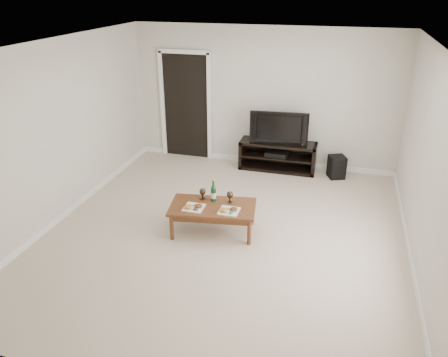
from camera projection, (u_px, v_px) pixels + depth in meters
floor at (225, 233)px, 6.27m from camera, size 5.50×5.50×0.00m
back_wall at (264, 98)px, 8.16m from camera, size 5.00×0.04×2.60m
ceiling at (225, 44)px, 5.18m from camera, size 5.00×5.50×0.04m
doorway at (186, 107)px, 8.62m from camera, size 0.90×0.02×2.05m
media_console at (278, 156)px, 8.26m from camera, size 1.43×0.45×0.55m
television at (279, 127)px, 8.02m from camera, size 1.07×0.23×0.61m
av_receiver at (277, 154)px, 8.23m from camera, size 0.43×0.34×0.08m
subwoofer at (337, 167)px, 7.95m from camera, size 0.36×0.36×0.41m
coffee_table at (213, 219)px, 6.22m from camera, size 1.28×0.82×0.42m
plate_left at (194, 206)px, 6.05m from camera, size 0.27×0.27×0.07m
plate_right at (229, 209)px, 5.96m from camera, size 0.27×0.27×0.07m
wine_bottle at (213, 190)px, 6.20m from camera, size 0.07×0.07×0.35m
goblet_left at (203, 194)px, 6.28m from camera, size 0.09×0.09×0.17m
goblet_right at (230, 197)px, 6.20m from camera, size 0.09×0.09×0.17m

